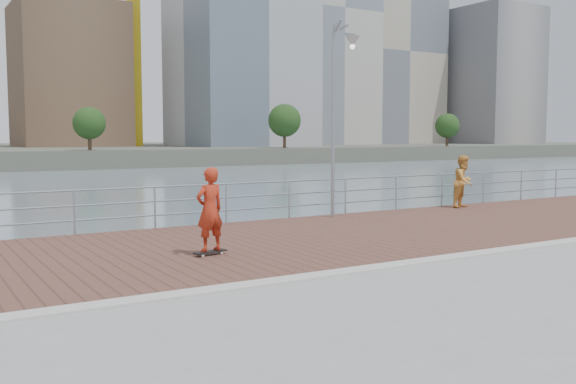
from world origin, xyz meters
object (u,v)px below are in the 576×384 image
guardrail (191,201)px  street_lamp (341,84)px  bystander (464,181)px  skateboarder (210,209)px

guardrail → street_lamp: 5.43m
guardrail → street_lamp: size_ratio=7.12×
street_lamp → bystander: street_lamp is taller
guardrail → bystander: 9.53m
guardrail → skateboarder: size_ratio=23.04×
skateboarder → guardrail: bearing=-118.4°
skateboarder → bystander: bearing=-172.7°
guardrail → bystander: bystander is taller
street_lamp → guardrail: bearing=168.1°
guardrail → bystander: size_ratio=22.23×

